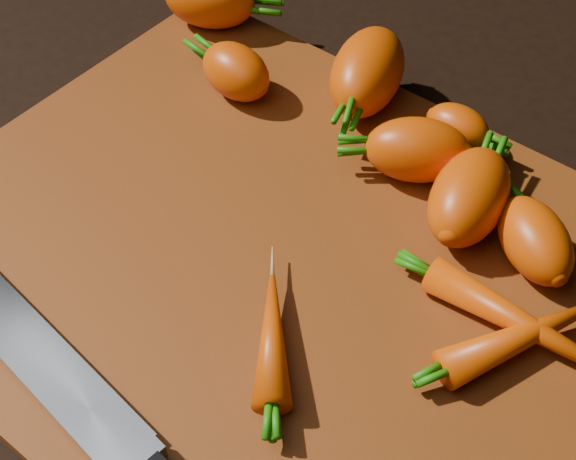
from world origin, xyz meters
The scene contains 12 objects.
ground centered at (0.00, 0.00, -0.01)m, with size 2.00×2.00×0.01m, color black.
cutting_board centered at (0.00, 0.00, 0.01)m, with size 0.50×0.40×0.01m, color brown.
carrot_1 centered at (-0.13, 0.11, 0.03)m, with size 0.06×0.04×0.04m, color #E44600.
carrot_2 centered at (-0.05, 0.17, 0.04)m, with size 0.09×0.05×0.05m, color #E44600.
carrot_3 centered at (0.08, 0.10, 0.04)m, with size 0.09×0.05×0.05m, color #E44600.
carrot_4 centered at (0.03, 0.12, 0.04)m, with size 0.08×0.05×0.05m, color #E44600.
carrot_5 centered at (0.04, 0.17, 0.03)m, with size 0.05×0.03×0.03m, color #E44600.
carrot_6 centered at (0.13, 0.10, 0.03)m, with size 0.07×0.04×0.04m, color #E44600.
carrot_7 centered at (0.16, 0.04, 0.02)m, with size 0.12×0.03×0.03m, color #E44600.
carrot_8 centered at (0.16, 0.04, 0.02)m, with size 0.14×0.02×0.02m, color #E44600.
carrot_9 centered at (0.04, -0.06, 0.02)m, with size 0.09×0.02×0.02m, color #E44600.
knife centered at (-0.05, -0.16, 0.02)m, with size 0.31×0.06×0.02m.
Camera 1 is at (0.21, -0.26, 0.43)m, focal length 50.00 mm.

